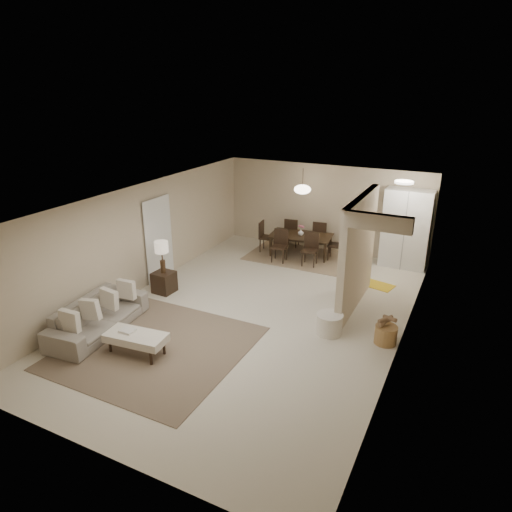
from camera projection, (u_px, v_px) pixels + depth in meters
The scene contains 22 objects.
floor at pixel (256, 313), 9.82m from camera, with size 9.00×9.00×0.00m, color beige.
ceiling at pixel (256, 199), 8.93m from camera, with size 9.00×9.00×0.00m, color white.
back_wall at pixel (325, 208), 13.14m from camera, with size 6.00×6.00×0.00m, color #C6B696.
left_wall at pixel (140, 238), 10.62m from camera, with size 9.00×9.00×0.00m, color #C6B696.
right_wall at pixel (406, 286), 8.13m from camera, with size 9.00×9.00×0.00m, color #C6B696.
partition at pixel (358, 253), 9.68m from camera, with size 0.15×2.50×2.50m, color #C6B696.
doorway at pixel (158, 240), 11.19m from camera, with size 0.04×0.90×2.04m, color black.
pantry_cabinet at pixel (406, 229), 11.95m from camera, with size 1.20×0.55×2.10m, color white.
flush_light at pixel (404, 182), 10.67m from camera, with size 0.44×0.44×0.05m, color white.
living_rug at pixel (157, 347), 8.52m from camera, with size 3.20×3.20×0.01m, color brown.
sofa at pixel (98, 316), 8.99m from camera, with size 0.87×2.23×0.65m, color gray.
ottoman_bench at pixel (136, 338), 8.24m from camera, with size 1.17×0.63×0.40m.
side_table at pixel (164, 282), 10.72m from camera, with size 0.45×0.45×0.50m, color black.
table_lamp at pixel (162, 250), 10.43m from camera, with size 0.32×0.32×0.76m.
round_pouf at pixel (329, 324), 8.95m from camera, with size 0.52×0.52×0.41m, color beige.
wicker_basket at pixel (386, 335), 8.62m from camera, with size 0.42×0.42×0.36m, color olive.
dining_rug at pixel (300, 255), 13.09m from camera, with size 2.80×2.10×0.01m, color #8A7555.
dining_table at pixel (300, 245), 12.98m from camera, with size 1.72×0.96×0.61m, color black.
dining_chairs at pixel (301, 241), 12.93m from camera, with size 2.43×1.86×0.89m.
vase at pixel (301, 232), 12.84m from camera, with size 0.17×0.17×0.17m, color white.
yellow_mat at pixel (376, 285), 11.16m from camera, with size 0.81×0.50×0.01m, color gold.
pendant_light at pixel (302, 189), 12.41m from camera, with size 0.46×0.46×0.71m.
Camera 1 is at (3.89, -7.83, 4.64)m, focal length 32.00 mm.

